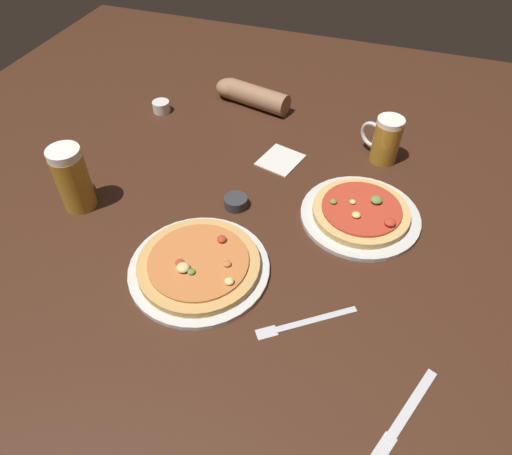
{
  "coord_description": "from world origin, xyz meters",
  "views": [
    {
      "loc": [
        0.27,
        -0.77,
        0.85
      ],
      "look_at": [
        0.0,
        0.0,
        0.02
      ],
      "focal_mm": 32.68,
      "sensor_mm": 36.0,
      "label": 1
    }
  ],
  "objects_px": {
    "beer_mug_amber": "(385,140)",
    "napkin_folded": "(280,159)",
    "knife_right": "(405,415)",
    "diner_arm": "(249,94)",
    "fork_left": "(305,322)",
    "ramekin_butter": "(236,202)",
    "beer_mug_dark": "(72,178)",
    "ramekin_sauce": "(161,107)",
    "pizza_plate_far": "(361,213)",
    "pizza_plate_near": "(199,266)"
  },
  "relations": [
    {
      "from": "ramekin_sauce",
      "to": "napkin_folded",
      "type": "xyz_separation_m",
      "value": [
        0.46,
        -0.13,
        -0.01
      ]
    },
    {
      "from": "pizza_plate_near",
      "to": "knife_right",
      "type": "relative_size",
      "value": 1.55
    },
    {
      "from": "beer_mug_amber",
      "to": "napkin_folded",
      "type": "relative_size",
      "value": 1.13
    },
    {
      "from": "beer_mug_amber",
      "to": "napkin_folded",
      "type": "height_order",
      "value": "beer_mug_amber"
    },
    {
      "from": "pizza_plate_far",
      "to": "knife_right",
      "type": "height_order",
      "value": "pizza_plate_far"
    },
    {
      "from": "beer_mug_dark",
      "to": "diner_arm",
      "type": "relative_size",
      "value": 0.65
    },
    {
      "from": "pizza_plate_near",
      "to": "ramekin_butter",
      "type": "xyz_separation_m",
      "value": [
        0.0,
        0.23,
        -0.0
      ]
    },
    {
      "from": "beer_mug_dark",
      "to": "diner_arm",
      "type": "height_order",
      "value": "beer_mug_dark"
    },
    {
      "from": "ramekin_butter",
      "to": "fork_left",
      "type": "xyz_separation_m",
      "value": [
        0.27,
        -0.29,
        -0.01
      ]
    },
    {
      "from": "beer_mug_dark",
      "to": "beer_mug_amber",
      "type": "height_order",
      "value": "beer_mug_dark"
    },
    {
      "from": "beer_mug_dark",
      "to": "knife_right",
      "type": "bearing_deg",
      "value": -18.53
    },
    {
      "from": "beer_mug_dark",
      "to": "ramekin_butter",
      "type": "height_order",
      "value": "beer_mug_dark"
    },
    {
      "from": "napkin_folded",
      "to": "ramekin_butter",
      "type": "bearing_deg",
      "value": -103.34
    },
    {
      "from": "ramekin_butter",
      "to": "napkin_folded",
      "type": "bearing_deg",
      "value": 76.66
    },
    {
      "from": "beer_mug_dark",
      "to": "ramekin_butter",
      "type": "xyz_separation_m",
      "value": [
        0.4,
        0.13,
        -0.07
      ]
    },
    {
      "from": "fork_left",
      "to": "diner_arm",
      "type": "bearing_deg",
      "value": 117.33
    },
    {
      "from": "fork_left",
      "to": "knife_right",
      "type": "xyz_separation_m",
      "value": [
        0.22,
        -0.13,
        -0.0
      ]
    },
    {
      "from": "pizza_plate_far",
      "to": "diner_arm",
      "type": "distance_m",
      "value": 0.64
    },
    {
      "from": "pizza_plate_far",
      "to": "napkin_folded",
      "type": "bearing_deg",
      "value": 148.36
    },
    {
      "from": "pizza_plate_far",
      "to": "beer_mug_amber",
      "type": "bearing_deg",
      "value": 86.92
    },
    {
      "from": "ramekin_butter",
      "to": "diner_arm",
      "type": "relative_size",
      "value": 0.23
    },
    {
      "from": "beer_mug_dark",
      "to": "napkin_folded",
      "type": "relative_size",
      "value": 1.46
    },
    {
      "from": "knife_right",
      "to": "diner_arm",
      "type": "distance_m",
      "value": 1.12
    },
    {
      "from": "napkin_folded",
      "to": "pizza_plate_near",
      "type": "bearing_deg",
      "value": -96.93
    },
    {
      "from": "diner_arm",
      "to": "ramekin_butter",
      "type": "bearing_deg",
      "value": -74.05
    },
    {
      "from": "fork_left",
      "to": "ramekin_butter",
      "type": "bearing_deg",
      "value": 132.29
    },
    {
      "from": "beer_mug_amber",
      "to": "ramekin_sauce",
      "type": "height_order",
      "value": "beer_mug_amber"
    },
    {
      "from": "pizza_plate_far",
      "to": "fork_left",
      "type": "bearing_deg",
      "value": -98.48
    },
    {
      "from": "napkin_folded",
      "to": "knife_right",
      "type": "height_order",
      "value": "napkin_folded"
    },
    {
      "from": "pizza_plate_far",
      "to": "ramekin_butter",
      "type": "height_order",
      "value": "pizza_plate_far"
    },
    {
      "from": "pizza_plate_near",
      "to": "ramekin_sauce",
      "type": "distance_m",
      "value": 0.72
    },
    {
      "from": "fork_left",
      "to": "beer_mug_amber",
      "type": "bearing_deg",
      "value": 83.84
    },
    {
      "from": "beer_mug_dark",
      "to": "knife_right",
      "type": "relative_size",
      "value": 0.84
    },
    {
      "from": "beer_mug_amber",
      "to": "fork_left",
      "type": "xyz_separation_m",
      "value": [
        -0.07,
        -0.63,
        -0.07
      ]
    },
    {
      "from": "pizza_plate_near",
      "to": "ramekin_butter",
      "type": "distance_m",
      "value": 0.23
    },
    {
      "from": "napkin_folded",
      "to": "fork_left",
      "type": "distance_m",
      "value": 0.56
    },
    {
      "from": "knife_right",
      "to": "diner_arm",
      "type": "bearing_deg",
      "value": 124.44
    },
    {
      "from": "ramekin_sauce",
      "to": "diner_arm",
      "type": "height_order",
      "value": "diner_arm"
    },
    {
      "from": "ramekin_butter",
      "to": "diner_arm",
      "type": "height_order",
      "value": "diner_arm"
    },
    {
      "from": "beer_mug_amber",
      "to": "beer_mug_dark",
      "type": "bearing_deg",
      "value": -147.72
    },
    {
      "from": "ramekin_butter",
      "to": "ramekin_sauce",
      "type": "bearing_deg",
      "value": 138.43
    },
    {
      "from": "pizza_plate_near",
      "to": "pizza_plate_far",
      "type": "bearing_deg",
      "value": 42.77
    },
    {
      "from": "pizza_plate_far",
      "to": "ramekin_sauce",
      "type": "xyz_separation_m",
      "value": [
        -0.72,
        0.29,
        0.0
      ]
    },
    {
      "from": "beer_mug_dark",
      "to": "fork_left",
      "type": "height_order",
      "value": "beer_mug_dark"
    },
    {
      "from": "pizza_plate_far",
      "to": "beer_mug_dark",
      "type": "distance_m",
      "value": 0.75
    },
    {
      "from": "pizza_plate_far",
      "to": "beer_mug_dark",
      "type": "bearing_deg",
      "value": -165.08
    },
    {
      "from": "diner_arm",
      "to": "knife_right",
      "type": "bearing_deg",
      "value": -55.56
    },
    {
      "from": "pizza_plate_near",
      "to": "fork_left",
      "type": "distance_m",
      "value": 0.28
    },
    {
      "from": "beer_mug_dark",
      "to": "fork_left",
      "type": "distance_m",
      "value": 0.69
    },
    {
      "from": "pizza_plate_far",
      "to": "ramekin_butter",
      "type": "bearing_deg",
      "value": -168.7
    }
  ]
}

